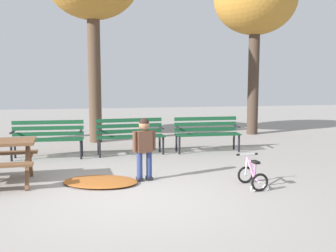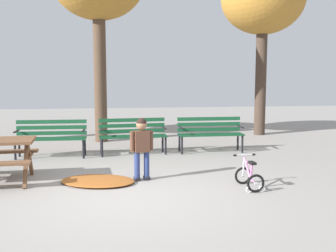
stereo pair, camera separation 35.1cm
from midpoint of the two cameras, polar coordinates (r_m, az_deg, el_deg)
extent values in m
plane|color=gray|center=(6.24, -4.69, -10.14)|extent=(36.00, 36.00, 0.00)
cube|color=brown|center=(7.16, -18.43, -5.27)|extent=(0.10, 0.57, 0.76)
cube|color=brown|center=(7.65, -18.02, -4.49)|extent=(0.10, 0.57, 0.76)
cube|color=brown|center=(7.39, -18.24, -4.39)|extent=(0.15, 1.10, 0.04)
cube|color=#144728|center=(9.59, -15.33, -1.62)|extent=(1.60, 0.12, 0.03)
cube|color=#144728|center=(9.47, -15.44, -1.73)|extent=(1.60, 0.12, 0.03)
cube|color=#144728|center=(9.35, -15.55, -1.84)|extent=(1.60, 0.12, 0.03)
cube|color=#144728|center=(9.24, -15.67, -1.95)|extent=(1.60, 0.12, 0.03)
cube|color=#144728|center=(9.61, -15.31, -0.99)|extent=(1.60, 0.10, 0.09)
cube|color=#144728|center=(9.60, -15.34, -0.20)|extent=(1.60, 0.10, 0.09)
cube|color=#144728|center=(9.58, -15.37, 0.59)|extent=(1.60, 0.10, 0.09)
cylinder|color=black|center=(9.20, -10.98, -3.24)|extent=(0.05, 0.05, 0.44)
cylinder|color=black|center=(9.56, -10.82, -2.86)|extent=(0.05, 0.05, 0.44)
cube|color=black|center=(9.32, -10.96, -0.62)|extent=(0.05, 0.40, 0.03)
cylinder|color=black|center=(9.44, -20.11, -3.28)|extent=(0.05, 0.05, 0.44)
cylinder|color=black|center=(9.79, -19.62, -2.91)|extent=(0.05, 0.05, 0.44)
cube|color=black|center=(9.55, -19.96, -0.73)|extent=(0.05, 0.40, 0.03)
cube|color=#144728|center=(9.65, -4.09, -1.33)|extent=(1.60, 0.17, 0.03)
cube|color=#144728|center=(9.53, -3.98, -1.44)|extent=(1.60, 0.17, 0.03)
cube|color=#144728|center=(9.41, -3.88, -1.54)|extent=(1.60, 0.17, 0.03)
cube|color=#144728|center=(9.29, -3.77, -1.65)|extent=(1.60, 0.17, 0.03)
cube|color=#144728|center=(9.67, -4.12, -0.71)|extent=(1.60, 0.15, 0.09)
cube|color=#144728|center=(9.65, -4.13, 0.07)|extent=(1.60, 0.15, 0.09)
cube|color=#144728|center=(9.64, -4.14, 0.86)|extent=(1.60, 0.15, 0.09)
cylinder|color=black|center=(9.48, 0.71, -2.81)|extent=(0.05, 0.05, 0.44)
cylinder|color=black|center=(9.83, 0.25, -2.46)|extent=(0.05, 0.05, 0.44)
cube|color=black|center=(9.60, 0.48, -0.27)|extent=(0.07, 0.40, 0.03)
cylinder|color=black|center=(9.27, -8.38, -3.11)|extent=(0.05, 0.05, 0.44)
cylinder|color=black|center=(9.63, -8.52, -2.74)|extent=(0.05, 0.05, 0.44)
cube|color=black|center=(9.39, -8.49, -0.51)|extent=(0.07, 0.40, 0.03)
cube|color=#144728|center=(9.98, 6.94, -1.09)|extent=(1.60, 0.08, 0.03)
cube|color=#144728|center=(9.86, 7.12, -1.19)|extent=(1.60, 0.08, 0.03)
cube|color=#144728|center=(9.75, 7.30, -1.29)|extent=(1.60, 0.08, 0.03)
cube|color=#144728|center=(9.63, 7.49, -1.39)|extent=(1.60, 0.08, 0.03)
cube|color=#144728|center=(10.00, 6.89, -0.49)|extent=(1.60, 0.06, 0.09)
cube|color=#144728|center=(9.98, 6.90, 0.27)|extent=(1.60, 0.06, 0.09)
cube|color=#144728|center=(9.97, 6.91, 1.03)|extent=(1.60, 0.06, 0.09)
cylinder|color=black|center=(9.91, 11.63, -2.53)|extent=(0.05, 0.05, 0.44)
cylinder|color=black|center=(10.24, 10.95, -2.20)|extent=(0.05, 0.05, 0.44)
cube|color=black|center=(10.02, 11.34, -0.10)|extent=(0.04, 0.40, 0.03)
cylinder|color=black|center=(9.51, 3.07, -2.78)|extent=(0.05, 0.05, 0.44)
cylinder|color=black|center=(9.86, 2.67, -2.43)|extent=(0.05, 0.05, 0.44)
cube|color=black|center=(9.63, 2.88, -0.26)|extent=(0.04, 0.40, 0.03)
cylinder|color=navy|center=(7.17, -1.68, -5.71)|extent=(0.10, 0.10, 0.51)
cube|color=black|center=(7.23, -1.68, -7.47)|extent=(0.12, 0.18, 0.06)
cylinder|color=navy|center=(7.12, -3.05, -5.82)|extent=(0.10, 0.10, 0.51)
cube|color=black|center=(7.17, -3.04, -7.59)|extent=(0.12, 0.18, 0.06)
cube|color=brown|center=(7.06, -2.38, -2.23)|extent=(0.30, 0.21, 0.38)
sphere|color=#996B4C|center=(7.02, -2.40, 0.18)|extent=(0.19, 0.19, 0.19)
sphere|color=black|center=(7.02, -2.40, 0.42)|extent=(0.18, 0.18, 0.18)
cylinder|color=brown|center=(7.11, -1.04, -2.06)|extent=(0.08, 0.08, 0.36)
cylinder|color=brown|center=(7.01, -3.75, -2.21)|extent=(0.08, 0.08, 0.36)
torus|color=black|center=(7.05, 12.12, -6.98)|extent=(0.30, 0.06, 0.30)
cylinder|color=silver|center=(7.05, 12.12, -6.98)|extent=(0.05, 0.04, 0.04)
torus|color=black|center=(6.60, 13.98, -8.01)|extent=(0.30, 0.06, 0.30)
cylinder|color=silver|center=(6.60, 13.98, -8.01)|extent=(0.05, 0.04, 0.04)
torus|color=white|center=(6.58, 13.08, -8.89)|extent=(0.11, 0.03, 0.11)
torus|color=white|center=(6.67, 14.82, -8.71)|extent=(0.11, 0.03, 0.11)
cylinder|color=pink|center=(6.86, 12.77, -5.94)|extent=(0.06, 0.31, 0.32)
cylinder|color=pink|center=(6.72, 13.34, -6.40)|extent=(0.04, 0.08, 0.27)
cylinder|color=pink|center=(6.68, 13.61, -7.72)|extent=(0.04, 0.20, 0.05)
cylinder|color=silver|center=(7.00, 12.22, -5.75)|extent=(0.04, 0.07, 0.32)
cylinder|color=pink|center=(6.82, 12.87, -5.16)|extent=(0.05, 0.32, 0.05)
cube|color=black|center=(6.67, 13.45, -5.18)|extent=(0.10, 0.18, 0.04)
cylinder|color=silver|center=(6.94, 12.33, -4.09)|extent=(0.34, 0.05, 0.02)
cylinder|color=black|center=(6.87, 11.04, -4.16)|extent=(0.05, 0.04, 0.04)
cylinder|color=black|center=(7.01, 13.60, -4.01)|extent=(0.05, 0.04, 0.04)
ellipsoid|color=#9E5623|center=(7.09, -8.64, -7.78)|extent=(1.52, 1.27, 0.07)
cylinder|color=brown|center=(11.44, -8.84, 6.77)|extent=(0.35, 0.35, 3.61)
cylinder|color=#423328|center=(13.09, 13.91, 6.14)|extent=(0.35, 0.35, 3.37)
camera|label=1|loc=(0.18, -88.76, 0.15)|focal=42.46mm
camera|label=2|loc=(0.18, 91.24, -0.15)|focal=42.46mm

